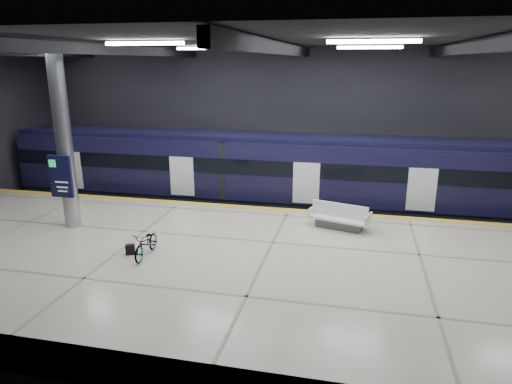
% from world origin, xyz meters
% --- Properties ---
extents(ground, '(30.00, 30.00, 0.00)m').
position_xyz_m(ground, '(0.00, 0.00, 0.00)').
color(ground, black).
rests_on(ground, ground).
extents(room_shell, '(30.10, 16.10, 8.05)m').
position_xyz_m(room_shell, '(-0.00, 0.00, 5.72)').
color(room_shell, black).
rests_on(room_shell, ground).
extents(platform, '(30.00, 11.00, 1.10)m').
position_xyz_m(platform, '(0.00, -2.50, 0.55)').
color(platform, beige).
rests_on(platform, ground).
extents(safety_strip, '(30.00, 0.40, 0.01)m').
position_xyz_m(safety_strip, '(0.00, 2.75, 1.11)').
color(safety_strip, gold).
rests_on(safety_strip, platform).
extents(rails, '(30.00, 1.52, 0.16)m').
position_xyz_m(rails, '(0.00, 5.50, 0.08)').
color(rails, gray).
rests_on(rails, ground).
extents(train, '(29.40, 2.84, 3.79)m').
position_xyz_m(train, '(-0.62, 5.50, 2.06)').
color(train, black).
rests_on(train, ground).
extents(bench, '(2.45, 1.55, 1.01)m').
position_xyz_m(bench, '(2.25, 0.97, 1.45)').
color(bench, '#595B60').
rests_on(bench, platform).
extents(bicycle, '(0.67, 1.73, 0.89)m').
position_xyz_m(bicycle, '(-3.88, -3.08, 1.55)').
color(bicycle, '#99999E').
rests_on(bicycle, platform).
extents(pannier_bag, '(0.35, 0.28, 0.35)m').
position_xyz_m(pannier_bag, '(-4.48, -3.08, 1.28)').
color(pannier_bag, black).
rests_on(pannier_bag, platform).
extents(info_column, '(0.90, 0.78, 6.90)m').
position_xyz_m(info_column, '(-8.00, -1.03, 4.46)').
color(info_column, '#9EA0A5').
rests_on(info_column, platform).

